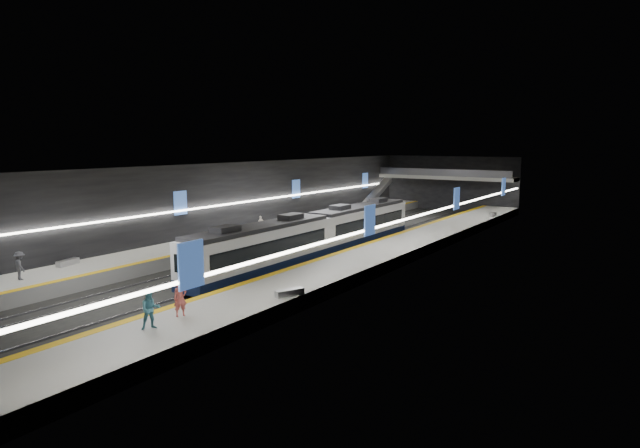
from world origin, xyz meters
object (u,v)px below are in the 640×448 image
Objects in this scene: escalator at (376,193)px; bench_left_near at (68,263)px; passenger_right_b at (150,310)px; bench_right_near at (290,293)px; bench_right_far at (493,215)px; passenger_left_b at (20,266)px; passenger_right_a at (180,299)px; bench_left_far at (358,205)px; train at (317,234)px; passenger_left_a at (261,224)px.

escalator is 45.87m from bench_left_near.
escalator reaches higher than passenger_right_b.
passenger_right_b is at bearing -73.92° from escalator.
bench_right_near is at bearing 14.18° from passenger_right_b.
bench_right_far is 0.91× the size of passenger_left_b.
bench_right_near is 0.93× the size of passenger_left_b.
bench_left_near is 0.95× the size of passenger_left_b.
passenger_right_a reaches higher than bench_right_near.
bench_left_far is 50.17m from passenger_right_a.
train is 22.02m from passenger_right_b.
passenger_right_a is at bearing -76.90° from train.
bench_left_near is 48.10m from bench_right_far.
passenger_left_b is (-14.60, -0.76, -0.00)m from passenger_right_a.
passenger_right_b is at bearing -32.08° from bench_left_near.
train is 17.20× the size of bench_right_far.
train reaches higher than bench_right_near.
passenger_right_a is 27.23m from passenger_left_a.
escalator is 4.19× the size of passenger_left_b.
bench_left_far is 24.24m from passenger_left_a.
passenger_right_b is 29.20m from passenger_left_a.
passenger_right_b is (16.29, -5.50, 0.76)m from bench_left_near.
passenger_right_a is at bearing 37.36° from passenger_left_a.
passenger_right_b is (4.79, -21.50, -0.21)m from train.
passenger_right_b is at bearing -77.45° from train.
bench_right_far is (-0.06, 41.65, -0.00)m from bench_right_near.
bench_right_far is (18.44, 44.42, -0.01)m from bench_left_near.
passenger_right_a and passenger_left_b have the same top height.
passenger_left_b is (1.91, -48.14, 0.75)m from bench_left_far.
bench_left_near is at bearing -147.48° from bench_right_near.
bench_left_near is 4.43m from passenger_left_b.
bench_right_near is at bearing 2.93° from passenger_right_a.
passenger_left_a is (-16.58, -24.54, 0.57)m from bench_right_far.
bench_right_near is 1.14× the size of passenger_left_a.
passenger_right_b is at bearing -81.00° from bench_right_near.
passenger_right_b reaches higher than bench_right_far.
escalator reaches higher than bench_left_near.
passenger_right_b reaches higher than passenger_left_b.
passenger_right_b reaches higher than passenger_left_a.
train reaches higher than passenger_left_a.
passenger_left_b is (-17.09, -6.91, 0.74)m from bench_right_near.
bench_left_far is 0.89× the size of passenger_right_a.
bench_right_near reaches higher than bench_right_far.
bench_left_near is 19.98m from passenger_left_a.
passenger_left_a is (1.85, 19.89, 0.56)m from bench_left_near.
escalator reaches higher than bench_left_far.
bench_left_far is 52.27m from passenger_right_b.
bench_right_far is (16.94, -1.39, -1.69)m from escalator.
bench_left_far is at bearing -77.42° from passenger_left_b.
passenger_left_a is (-14.43, 25.38, -0.20)m from passenger_right_b.
bench_right_near is at bearing -62.11° from train.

